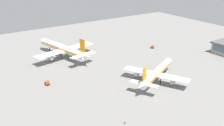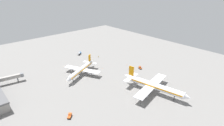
% 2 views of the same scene
% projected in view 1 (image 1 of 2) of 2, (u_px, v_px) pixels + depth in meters
% --- Properties ---
extents(ground, '(288.00, 288.00, 0.00)m').
position_uv_depth(ground, '(148.00, 85.00, 137.32)').
color(ground, gray).
extents(airplane_at_gate, '(34.42, 41.43, 13.50)m').
position_uv_depth(airplane_at_gate, '(157.00, 73.00, 139.69)').
color(airplane_at_gate, white).
rests_on(airplane_at_gate, ground).
extents(airplane_taxiing, '(53.34, 43.33, 16.33)m').
position_uv_depth(airplane_taxiing, '(63.00, 49.00, 173.53)').
color(airplane_taxiing, white).
rests_on(airplane_taxiing, ground).
extents(pushback_tractor, '(4.49, 4.42, 1.90)m').
position_uv_depth(pushback_tractor, '(152.00, 47.00, 193.66)').
color(pushback_tractor, black).
rests_on(pushback_tractor, ground).
extents(baggage_tug, '(3.46, 2.65, 2.30)m').
position_uv_depth(baggage_tug, '(47.00, 83.00, 137.03)').
color(baggage_tug, black).
rests_on(baggage_tug, ground).
extents(ground_crew_worker, '(0.54, 0.50, 1.67)m').
position_uv_depth(ground_crew_worker, '(125.00, 122.00, 104.82)').
color(ground_crew_worker, '#1E2338').
rests_on(ground_crew_worker, ground).
extents(safety_cone_near_gate, '(0.44, 0.44, 0.60)m').
position_uv_depth(safety_cone_near_gate, '(64.00, 95.00, 126.85)').
color(safety_cone_near_gate, '#EA590C').
rests_on(safety_cone_near_gate, ground).
extents(safety_cone_mid_apron, '(0.44, 0.44, 0.60)m').
position_uv_depth(safety_cone_mid_apron, '(119.00, 88.00, 132.92)').
color(safety_cone_mid_apron, '#EA590C').
rests_on(safety_cone_mid_apron, ground).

